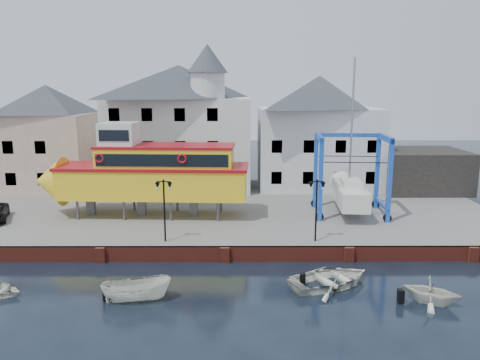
{
  "coord_description": "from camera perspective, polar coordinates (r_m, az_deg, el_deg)",
  "views": [
    {
      "loc": [
        0.87,
        -28.56,
        11.09
      ],
      "look_at": [
        1.0,
        7.0,
        4.0
      ],
      "focal_mm": 35.0,
      "sensor_mm": 36.0,
      "label": 1
    }
  ],
  "objects": [
    {
      "name": "motorboat_c",
      "position": [
        27.17,
        22.23,
        -13.71
      ],
      "size": [
        3.79,
        3.65,
        1.54
      ],
      "primitive_type": "imported",
      "rotation": [
        0.0,
        0.0,
        1.05
      ],
      "color": "silver",
      "rests_on": "ground"
    },
    {
      "name": "ground",
      "position": [
        30.66,
        -1.85,
        -9.94
      ],
      "size": [
        140.0,
        140.0,
        0.0
      ],
      "primitive_type": "plane",
      "color": "black",
      "rests_on": "ground"
    },
    {
      "name": "hardstanding",
      "position": [
        40.97,
        -1.42,
        -3.71
      ],
      "size": [
        44.0,
        22.0,
        1.0
      ],
      "primitive_type": "cube",
      "color": "slate",
      "rests_on": "ground"
    },
    {
      "name": "building_white_right",
      "position": [
        48.46,
        9.5,
        5.8
      ],
      "size": [
        12.0,
        8.0,
        11.2
      ],
      "color": "white",
      "rests_on": "hardstanding"
    },
    {
      "name": "lamp_post_left",
      "position": [
        30.94,
        -9.26,
        -1.79
      ],
      "size": [
        1.12,
        0.32,
        4.2
      ],
      "color": "black",
      "rests_on": "hardstanding"
    },
    {
      "name": "motorboat_b",
      "position": [
        27.74,
        10.96,
        -12.51
      ],
      "size": [
        6.03,
        5.34,
        1.03
      ],
      "primitive_type": "imported",
      "rotation": [
        0.0,
        0.0,
        2.01
      ],
      "color": "silver",
      "rests_on": "ground"
    },
    {
      "name": "lamp_post_right",
      "position": [
        30.99,
        9.33,
        -1.78
      ],
      "size": [
        1.12,
        0.32,
        4.2
      ],
      "color": "black",
      "rests_on": "hardstanding"
    },
    {
      "name": "travel_lift",
      "position": [
        39.13,
        13.06,
        -0.86
      ],
      "size": [
        6.06,
        8.28,
        12.32
      ],
      "rotation": [
        0.0,
        0.0,
        -0.07
      ],
      "color": "blue",
      "rests_on": "hardstanding"
    },
    {
      "name": "tour_boat",
      "position": [
        37.65,
        -11.97,
        0.92
      ],
      "size": [
        17.14,
        4.83,
        7.39
      ],
      "rotation": [
        0.0,
        0.0,
        -0.05
      ],
      "color": "#59595E",
      "rests_on": "hardstanding"
    },
    {
      "name": "motorboat_a",
      "position": [
        26.07,
        -12.45,
        -14.19
      ],
      "size": [
        3.81,
        1.91,
        1.41
      ],
      "primitive_type": "imported",
      "rotation": [
        0.0,
        0.0,
        1.72
      ],
      "color": "silver",
      "rests_on": "ground"
    },
    {
      "name": "building_pink",
      "position": [
        50.48,
        -22.24,
        4.82
      ],
      "size": [
        8.0,
        7.0,
        10.3
      ],
      "color": "tan",
      "rests_on": "hardstanding"
    },
    {
      "name": "shed_dark",
      "position": [
        49.7,
        21.19,
        1.14
      ],
      "size": [
        8.0,
        7.0,
        4.0
      ],
      "primitive_type": "cube",
      "color": "black",
      "rests_on": "hardstanding"
    },
    {
      "name": "building_white_main",
      "position": [
        47.45,
        -7.21,
        6.66
      ],
      "size": [
        14.0,
        8.3,
        14.0
      ],
      "color": "white",
      "rests_on": "hardstanding"
    },
    {
      "name": "quay_wall",
      "position": [
        30.58,
        -1.85,
        -9.0
      ],
      "size": [
        44.0,
        0.47,
        1.0
      ],
      "color": "maroon",
      "rests_on": "ground"
    }
  ]
}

